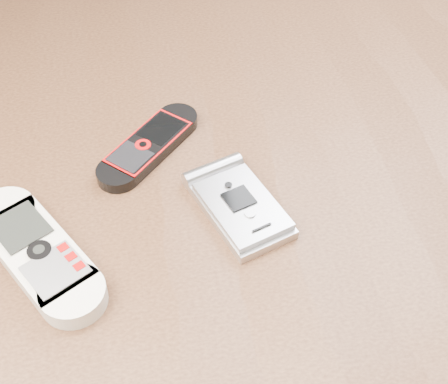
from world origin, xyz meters
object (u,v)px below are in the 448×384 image
at_px(nokia_white, 38,252).
at_px(nokia_black_red, 149,145).
at_px(table, 219,269).
at_px(motorola_razr, 240,206).

relative_size(nokia_white, nokia_black_red, 1.22).
height_order(table, motorola_razr, motorola_razr).
distance_m(table, motorola_razr, 0.12).
height_order(nokia_black_red, motorola_razr, motorola_razr).
distance_m(nokia_white, motorola_razr, 0.17).
xyz_separation_m(table, nokia_black_red, (-0.05, 0.08, 0.11)).
xyz_separation_m(table, nokia_white, (-0.16, -0.04, 0.11)).
bearing_deg(nokia_black_red, nokia_white, -87.70).
bearing_deg(motorola_razr, table, 113.15).
relative_size(table, nokia_white, 7.42).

